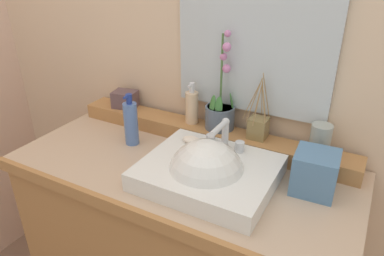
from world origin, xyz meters
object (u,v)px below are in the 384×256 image
soap_bar (192,140)px  trinket_box (125,99)px  sink_basin (207,175)px  potted_plant (220,112)px  tumbler_cup (320,139)px  tissue_box (315,172)px  lotion_bottle (131,123)px  reed_diffuser (258,127)px  soap_dispenser (192,106)px

soap_bar → trinket_box: bearing=159.3°
sink_basin → potted_plant: 0.30m
sink_basin → tumbler_cup: bearing=41.9°
potted_plant → tissue_box: bearing=-21.3°
tumbler_cup → trinket_box: bearing=179.7°
trinket_box → lotion_bottle: lotion_bottle is taller
reed_diffuser → trinket_box: (-0.61, -0.00, -0.01)m
soap_dispenser → trinket_box: bearing=179.8°
potted_plant → trinket_box: 0.45m
potted_plant → lotion_bottle: size_ratio=1.82×
tumbler_cup → trinket_box: size_ratio=1.04×
trinket_box → sink_basin: bearing=-37.4°
soap_bar → lotion_bottle: bearing=-177.6°
soap_bar → reed_diffuser: bearing=40.0°
potted_plant → trinket_box: bearing=-179.0°
soap_dispenser → reed_diffuser: size_ratio=0.67×
potted_plant → tissue_box: (0.39, -0.15, -0.06)m
tissue_box → lotion_bottle: bearing=-178.0°
tumbler_cup → tissue_box: size_ratio=0.78×
sink_basin → lotion_bottle: bearing=165.3°
soap_bar → soap_dispenser: (-0.09, 0.16, 0.05)m
tumbler_cup → tissue_box: tumbler_cup is taller
reed_diffuser → tissue_box: (0.24, -0.15, -0.04)m
potted_plant → tumbler_cup: potted_plant is taller
potted_plant → soap_dispenser: (-0.12, -0.01, 0.00)m
tissue_box → soap_bar: bearing=-178.3°
soap_bar → potted_plant: size_ratio=0.19×
tumbler_cup → sink_basin: bearing=-138.1°
soap_bar → trinket_box: size_ratio=0.70×
lotion_bottle → soap_bar: bearing=2.4°
tumbler_cup → reed_diffuser: reed_diffuser is taller
soap_dispenser → tumbler_cup: (0.49, -0.00, -0.02)m
potted_plant → trinket_box: size_ratio=3.76×
tissue_box → soap_dispenser: bearing=164.2°
soap_dispenser → tumbler_cup: bearing=-0.4°
trinket_box → tissue_box: 0.86m
lotion_bottle → tissue_box: 0.69m
soap_dispenser → trinket_box: soap_dispenser is taller
soap_bar → lotion_bottle: 0.26m
soap_dispenser → lotion_bottle: (-0.17, -0.17, -0.04)m
sink_basin → lotion_bottle: 0.39m
sink_basin → potted_plant: size_ratio=1.13×
sink_basin → trinket_box: bearing=153.4°
potted_plant → tumbler_cup: 0.38m
sink_basin → tissue_box: sink_basin is taller
soap_dispenser → lotion_bottle: bearing=-136.0°
reed_diffuser → tissue_box: bearing=-31.6°
sink_basin → reed_diffuser: reed_diffuser is taller
tumbler_cup → lotion_bottle: 0.69m
potted_plant → lotion_bottle: 0.34m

